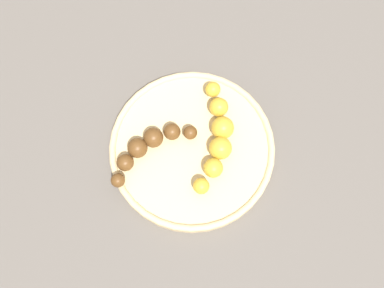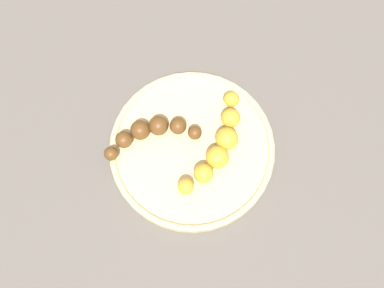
% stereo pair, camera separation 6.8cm
% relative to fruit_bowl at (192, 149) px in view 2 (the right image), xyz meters
% --- Properties ---
extents(ground_plane, '(2.40, 2.40, 0.00)m').
position_rel_fruit_bowl_xyz_m(ground_plane, '(0.00, 0.00, -0.01)').
color(ground_plane, '#56514C').
extents(fruit_bowl, '(0.25, 0.25, 0.02)m').
position_rel_fruit_bowl_xyz_m(fruit_bowl, '(0.00, 0.00, 0.00)').
color(fruit_bowl, '#D1B784').
rests_on(fruit_bowl, ground_plane).
extents(banana_spotted, '(0.16, 0.09, 0.03)m').
position_rel_fruit_bowl_xyz_m(banana_spotted, '(0.03, -0.02, 0.02)').
color(banana_spotted, gold).
rests_on(banana_spotted, fruit_bowl).
extents(banana_overripe, '(0.14, 0.08, 0.03)m').
position_rel_fruit_bowl_xyz_m(banana_overripe, '(-0.04, 0.05, 0.02)').
color(banana_overripe, '#593819').
rests_on(banana_overripe, fruit_bowl).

